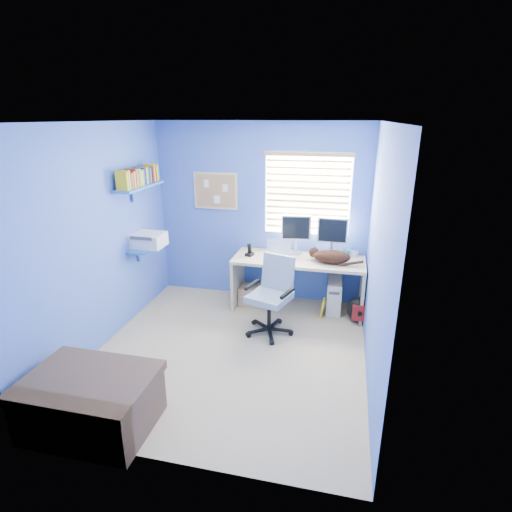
% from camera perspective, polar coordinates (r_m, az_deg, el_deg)
% --- Properties ---
extents(floor, '(3.00, 3.20, 0.00)m').
position_cam_1_polar(floor, '(4.71, -3.63, -13.44)').
color(floor, tan).
rests_on(floor, ground).
extents(ceiling, '(3.00, 3.20, 0.00)m').
position_cam_1_polar(ceiling, '(3.97, -4.43, 18.59)').
color(ceiling, white).
rests_on(ceiling, wall_back).
extents(wall_back, '(3.00, 0.01, 2.50)m').
position_cam_1_polar(wall_back, '(5.67, 0.65, 6.08)').
color(wall_back, '#4270C6').
rests_on(wall_back, ground).
extents(wall_front, '(3.00, 0.01, 2.50)m').
position_cam_1_polar(wall_front, '(2.80, -13.49, -8.86)').
color(wall_front, '#4270C6').
rests_on(wall_front, ground).
extents(wall_left, '(0.01, 3.20, 2.50)m').
position_cam_1_polar(wall_left, '(4.81, -21.39, 2.32)').
color(wall_left, '#4270C6').
rests_on(wall_left, ground).
extents(wall_right, '(0.01, 3.20, 2.50)m').
position_cam_1_polar(wall_right, '(4.02, 16.95, -0.36)').
color(wall_right, '#4270C6').
rests_on(wall_right, ground).
extents(desk, '(1.76, 0.65, 0.74)m').
position_cam_1_polar(desk, '(5.52, 5.99, -4.00)').
color(desk, '#C7B283').
rests_on(desk, floor).
extents(laptop, '(0.36, 0.30, 0.22)m').
position_cam_1_polar(laptop, '(5.29, 3.25, 0.59)').
color(laptop, silver).
rests_on(laptop, desk).
extents(monitor_left, '(0.41, 0.18, 0.54)m').
position_cam_1_polar(monitor_left, '(5.53, 5.75, 3.08)').
color(monitor_left, silver).
rests_on(monitor_left, desk).
extents(monitor_right, '(0.40, 0.13, 0.54)m').
position_cam_1_polar(monitor_right, '(5.47, 10.82, 2.65)').
color(monitor_right, silver).
rests_on(monitor_right, desk).
extents(phone, '(0.12, 0.13, 0.17)m').
position_cam_1_polar(phone, '(5.45, -0.92, 0.90)').
color(phone, black).
rests_on(phone, desk).
extents(mug, '(0.10, 0.09, 0.10)m').
position_cam_1_polar(mug, '(5.57, 12.74, 0.42)').
color(mug, '#398974').
rests_on(mug, desk).
extents(cd_spindle, '(0.13, 0.13, 0.07)m').
position_cam_1_polar(cd_spindle, '(5.60, 13.79, 0.28)').
color(cd_spindle, silver).
rests_on(cd_spindle, desk).
extents(cat, '(0.53, 0.39, 0.17)m').
position_cam_1_polar(cat, '(5.27, 10.77, -0.10)').
color(cat, black).
rests_on(cat, desk).
extents(tower_pc, '(0.20, 0.44, 0.45)m').
position_cam_1_polar(tower_pc, '(5.61, 11.10, -5.54)').
color(tower_pc, beige).
rests_on(tower_pc, floor).
extents(drawer_boxes, '(0.35, 0.28, 0.27)m').
position_cam_1_polar(drawer_boxes, '(5.73, -0.56, -5.58)').
color(drawer_boxes, '#CEAD86').
rests_on(drawer_boxes, floor).
extents(yellow_book, '(0.03, 0.17, 0.24)m').
position_cam_1_polar(yellow_book, '(5.47, 9.48, -7.29)').
color(yellow_book, yellow).
rests_on(yellow_book, floor).
extents(backpack, '(0.32, 0.25, 0.35)m').
position_cam_1_polar(backpack, '(5.38, 14.46, -7.46)').
color(backpack, black).
rests_on(backpack, floor).
extents(bed_corner, '(1.02, 0.73, 0.49)m').
position_cam_1_polar(bed_corner, '(3.88, -22.45, -18.73)').
color(bed_corner, brown).
rests_on(bed_corner, floor).
extents(office_chair, '(0.70, 0.70, 0.96)m').
position_cam_1_polar(office_chair, '(4.94, 2.17, -7.01)').
color(office_chair, black).
rests_on(office_chair, floor).
extents(window_blinds, '(1.15, 0.05, 1.10)m').
position_cam_1_polar(window_blinds, '(5.48, 7.33, 8.67)').
color(window_blinds, white).
rests_on(window_blinds, ground).
extents(corkboard, '(0.64, 0.02, 0.52)m').
position_cam_1_polar(corkboard, '(5.76, -5.80, 9.24)').
color(corkboard, '#C7B283').
rests_on(corkboard, ground).
extents(wall_shelves, '(0.42, 0.90, 1.05)m').
position_cam_1_polar(wall_shelves, '(5.31, -15.88, 6.48)').
color(wall_shelves, '#2E65B4').
rests_on(wall_shelves, ground).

